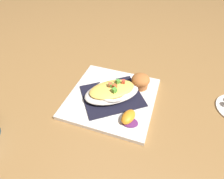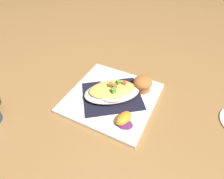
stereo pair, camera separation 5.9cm
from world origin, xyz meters
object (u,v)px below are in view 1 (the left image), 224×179
at_px(gratin_dish, 112,91).
at_px(square_plate, 112,98).
at_px(muffin, 140,81).
at_px(orange_garnish, 129,118).

bearing_deg(gratin_dish, square_plate, 25.49).
bearing_deg(square_plate, gratin_dish, -154.51).
xyz_separation_m(muffin, orange_garnish, (-0.02, 0.15, -0.01)).
relative_size(gratin_dish, orange_garnish, 3.21).
xyz_separation_m(gratin_dish, muffin, (-0.07, -0.08, 0.00)).
bearing_deg(muffin, orange_garnish, 97.62).
relative_size(square_plate, muffin, 4.43).
height_order(gratin_dish, orange_garnish, gratin_dish).
xyz_separation_m(square_plate, gratin_dish, (-0.00, -0.00, 0.03)).
distance_m(gratin_dish, orange_garnish, 0.11).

